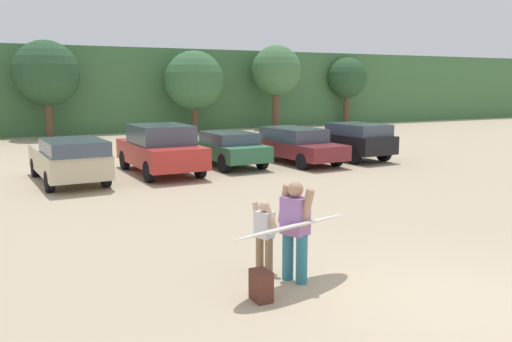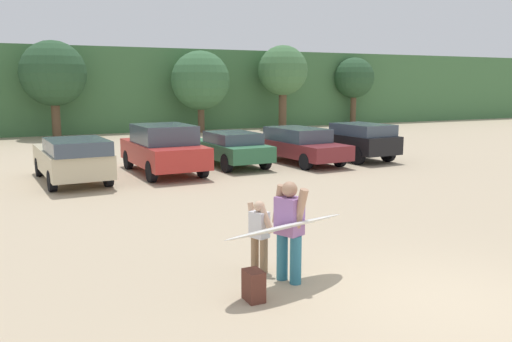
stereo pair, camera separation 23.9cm
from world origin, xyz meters
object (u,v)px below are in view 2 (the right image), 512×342
object	(u,v)px
person_adult	(289,226)
person_child	(259,231)
parked_car_champagne	(72,158)
backpack_dropped	(254,286)
parked_car_maroon	(299,144)
parked_car_black	(353,140)
surfboard_white	(287,226)
parked_car_red	(163,148)
parked_car_forest_green	(231,147)

from	to	relation	value
person_adult	person_child	distance (m)	0.72
parked_car_champagne	backpack_dropped	world-z (taller)	parked_car_champagne
parked_car_maroon	parked_car_black	bearing A→B (deg)	-94.93
surfboard_white	person_child	bearing A→B (deg)	-97.55
parked_car_maroon	person_adult	distance (m)	12.78
parked_car_red	person_child	bearing A→B (deg)	171.23
person_adult	parked_car_champagne	bearing A→B (deg)	-100.04
surfboard_white	backpack_dropped	xyz separation A→B (m)	(-0.70, -0.31, -0.72)
parked_car_forest_green	backpack_dropped	world-z (taller)	parked_car_forest_green
person_adult	backpack_dropped	bearing A→B (deg)	7.29
parked_car_champagne	parked_car_forest_green	size ratio (longest dim) A/B	1.11
parked_car_forest_green	parked_car_champagne	bearing A→B (deg)	97.38
parked_car_forest_green	parked_car_maroon	distance (m)	2.77
parked_car_red	surfboard_white	world-z (taller)	parked_car_red
parked_car_black	person_adult	xyz separation A→B (m)	(-9.04, -10.95, 0.09)
parked_car_forest_green	backpack_dropped	size ratio (longest dim) A/B	9.34
parked_car_red	parked_car_black	bearing A→B (deg)	-91.34
parked_car_forest_green	person_child	distance (m)	11.49
backpack_dropped	surfboard_white	bearing A→B (deg)	24.01
parked_car_champagne	backpack_dropped	bearing A→B (deg)	-176.95
parked_car_forest_green	parked_car_black	bearing A→B (deg)	-97.25
parked_car_maroon	surfboard_white	world-z (taller)	parked_car_maroon
parked_car_champagne	parked_car_black	bearing A→B (deg)	-90.71
parked_car_champagne	backpack_dropped	distance (m)	10.96
parked_car_champagne	person_child	bearing A→B (deg)	-172.74
parked_car_forest_green	person_adult	xyz separation A→B (m)	(-3.78, -11.42, 0.20)
parked_car_red	parked_car_forest_green	xyz separation A→B (m)	(2.76, 0.55, -0.17)
parked_car_champagne	parked_car_red	world-z (taller)	parked_car_red
parked_car_maroon	person_adult	xyz separation A→B (m)	(-6.52, -10.99, 0.17)
person_child	backpack_dropped	world-z (taller)	person_child
parked_car_red	person_adult	bearing A→B (deg)	172.70
parked_car_maroon	parked_car_black	world-z (taller)	parked_car_black
parked_car_maroon	parked_car_champagne	bearing A→B (deg)	89.61
parked_car_maroon	person_adult	world-z (taller)	person_adult
parked_car_red	backpack_dropped	distance (m)	11.48
parked_car_black	person_adult	distance (m)	14.20
person_adult	surfboard_white	xyz separation A→B (m)	(-0.12, -0.13, 0.03)
person_child	parked_car_black	bearing A→B (deg)	-152.99
parked_car_maroon	backpack_dropped	distance (m)	13.60
parked_car_red	backpack_dropped	xyz separation A→B (m)	(-1.84, -11.31, -0.66)
parked_car_forest_green	backpack_dropped	bearing A→B (deg)	156.61
parked_car_red	person_child	xyz separation A→B (m)	(-1.23, -10.22, -0.21)
backpack_dropped	parked_car_black	bearing A→B (deg)	49.14
parked_car_red	parked_car_maroon	bearing A→B (deg)	-90.68
parked_car_red	parked_car_forest_green	distance (m)	2.82
parked_car_champagne	parked_car_maroon	world-z (taller)	parked_car_champagne
parked_car_champagne	parked_car_black	size ratio (longest dim) A/B	1.04
parked_car_maroon	person_adult	bearing A→B (deg)	145.23
backpack_dropped	parked_car_forest_green	bearing A→B (deg)	68.79
parked_car_black	person_child	world-z (taller)	parked_car_black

